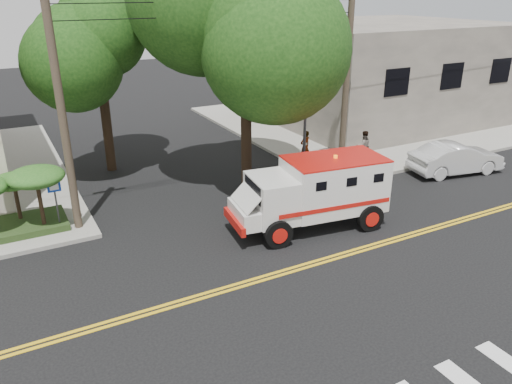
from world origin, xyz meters
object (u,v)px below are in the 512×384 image
armored_truck (316,190)px  pedestrian_a (305,147)px  pedestrian_b (364,146)px  parked_sedan (456,158)px

armored_truck → pedestrian_a: bearing=66.9°
armored_truck → pedestrian_b: (6.09, 4.65, -0.53)m
parked_sedan → pedestrian_b: 4.31m
parked_sedan → pedestrian_b: pedestrian_b is taller
pedestrian_a → parked_sedan: bearing=130.3°
pedestrian_b → armored_truck: bearing=55.0°
pedestrian_a → pedestrian_b: pedestrian_a is taller
armored_truck → parked_sedan: (9.09, 1.57, -0.73)m
pedestrian_a → pedestrian_b: (2.60, -1.27, -0.02)m
armored_truck → pedestrian_a: size_ratio=3.69×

